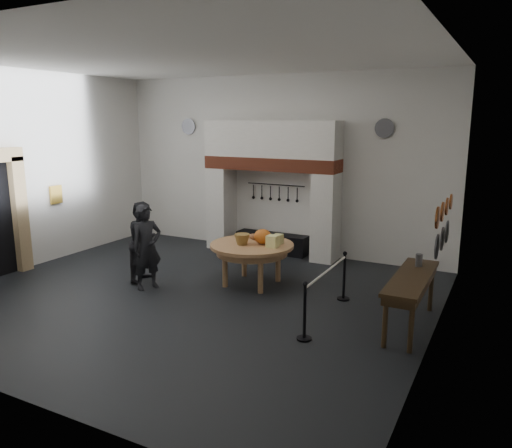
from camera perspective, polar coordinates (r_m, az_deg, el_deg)
The scene contains 35 objects.
floor at distance 9.96m, azimuth -7.59°, elevation -8.20°, with size 9.00×8.00×0.02m, color black.
ceiling at distance 9.42m, azimuth -8.38°, elevation 18.45°, with size 9.00×8.00×0.02m, color silver.
wall_back at distance 12.88m, azimuth 2.44°, elevation 6.76°, with size 9.00×0.02×4.50m, color silver.
wall_left at distance 12.57m, azimuth -25.02°, elevation 5.53°, with size 0.02×8.00×4.50m, color silver.
wall_right at distance 7.76m, azimuth 20.29°, elevation 2.57°, with size 0.02×8.00×4.50m, color silver.
chimney_pier_left at distance 13.42m, azimuth -3.95°, elevation 1.90°, with size 0.55×0.70×2.15m, color silver.
chimney_pier_right at distance 12.17m, azimuth 7.99°, elevation 0.76°, with size 0.55×0.70×2.15m, color silver.
hearth_brick_band at distance 12.56m, azimuth 1.76°, elevation 6.91°, with size 3.50×0.72×0.32m, color #9E442B.
chimney_hood at distance 12.52m, azimuth 1.78°, elevation 9.69°, with size 3.50×0.70×0.90m, color silver.
iron_range at distance 12.97m, azimuth 1.84°, elevation -2.17°, with size 1.90×0.45×0.50m, color black.
utensil_rail at distance 12.86m, azimuth 2.27°, elevation 4.52°, with size 0.02×0.02×1.60m, color black.
door_jamb_far at distance 12.42m, azimuth -25.38°, elevation 0.99°, with size 0.22×0.30×2.60m, color tan.
wall_plaque at distance 13.11m, azimuth -21.89°, elevation 3.14°, with size 0.05×0.34×0.44m, color gold.
work_table at distance 10.35m, azimuth -0.47°, elevation -2.45°, with size 1.74×1.74×0.07m, color tan.
pumpkin at distance 10.30m, azimuth 0.77°, elevation -1.43°, with size 0.36×0.36×0.31m, color orange.
cheese_block_big at distance 10.05m, azimuth 1.91°, elevation -1.99°, with size 0.22×0.22×0.24m, color #FEF997.
cheese_block_small at distance 10.32m, azimuth 2.53°, elevation -1.73°, with size 0.18×0.18×0.20m, color #E3E188.
wicker_basket at distance 10.25m, azimuth -1.61°, elevation -1.76°, with size 0.32×0.32×0.22m, color olive.
bread_loaf at distance 10.67m, azimuth -0.06°, elevation -1.46°, with size 0.31×0.18×0.13m, color #965F35.
visitor_near at distance 10.32m, azimuth -12.38°, elevation -2.59°, with size 0.64×0.42×1.74m, color black.
visitor_far at distance 10.87m, azimuth -12.66°, elevation -1.95°, with size 0.83×0.65×1.71m, color black.
side_table at distance 8.58m, azimuth 17.38°, elevation -5.86°, with size 0.55×2.20×0.06m, color #3A2715.
pewter_jug at distance 9.11m, azimuth 18.12°, elevation -3.96°, with size 0.12×0.12×0.22m, color #505055.
copper_pan_a at distance 8.01m, azimuth 20.04°, elevation 0.68°, with size 0.34×0.34×0.03m, color #C6662D.
copper_pan_b at distance 8.55m, azimuth 20.54°, elevation 1.32°, with size 0.32×0.32×0.03m, color #C6662D.
copper_pan_c at distance 9.09m, azimuth 20.99°, elevation 1.88°, with size 0.30×0.30×0.03m, color #C6662D.
copper_pan_d at distance 9.63m, azimuth 21.38°, elevation 2.38°, with size 0.28×0.28×0.03m, color #C6662D.
pewter_plate_left at distance 8.31m, azimuth 19.98°, elevation -2.46°, with size 0.40×0.40×0.03m, color #4C4C51.
pewter_plate_mid at distance 8.89m, azimuth 20.51°, elevation -1.59°, with size 0.40×0.40×0.03m, color #4C4C51.
pewter_plate_right at distance 9.48m, azimuth 20.98°, elevation -0.82°, with size 0.40×0.40×0.03m, color #4C4C51.
pewter_plate_back_left at distance 14.15m, azimuth -7.73°, elevation 10.99°, with size 0.44×0.44×0.03m, color #4C4C51.
pewter_plate_back_right at distance 11.90m, azimuth 14.47°, elevation 10.56°, with size 0.44×0.44×0.03m, color #4C4C51.
barrier_post_near at distance 7.94m, azimuth 5.58°, elevation -10.04°, with size 0.05×0.05×0.90m, color black.
barrier_post_far at distance 9.72m, azimuth 10.04°, elevation -6.00°, with size 0.05×0.05×0.90m, color black.
barrier_rope at distance 8.69m, azimuth 8.12°, elevation -5.34°, with size 0.04×0.04×2.00m, color white.
Camera 1 is at (5.44, -7.62, 3.42)m, focal length 35.00 mm.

